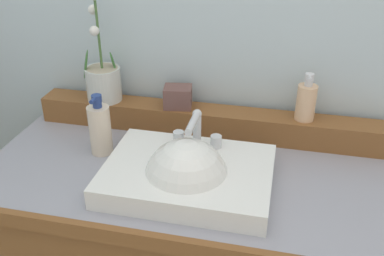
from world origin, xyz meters
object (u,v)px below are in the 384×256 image
at_px(potted_plant, 103,79).
at_px(sink_basin, 187,178).
at_px(trinket_box, 178,97).
at_px(soap_dispenser, 306,101).
at_px(lotion_bottle, 100,129).

bearing_deg(potted_plant, sink_basin, -40.33).
distance_m(potted_plant, trinket_box, 0.26).
bearing_deg(soap_dispenser, sink_basin, -134.43).
distance_m(sink_basin, potted_plant, 0.49).
bearing_deg(soap_dispenser, trinket_box, -179.87).
distance_m(soap_dispenser, trinket_box, 0.40).
relative_size(sink_basin, potted_plant, 1.23).
bearing_deg(sink_basin, potted_plant, 139.67).
relative_size(sink_basin, lotion_bottle, 2.36).
xyz_separation_m(potted_plant, soap_dispenser, (0.65, 0.00, -0.01)).
height_order(soap_dispenser, lotion_bottle, soap_dispenser).
distance_m(sink_basin, soap_dispenser, 0.44).
distance_m(trinket_box, lotion_bottle, 0.27).
bearing_deg(sink_basin, trinket_box, 108.71).
xyz_separation_m(potted_plant, lotion_bottle, (0.06, -0.19, -0.08)).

